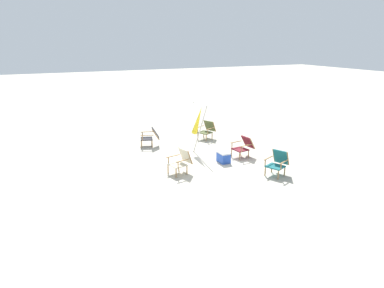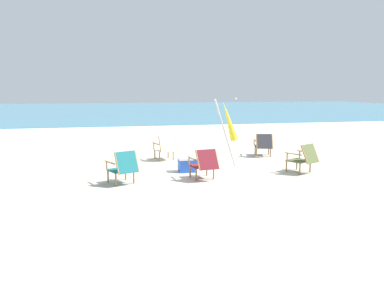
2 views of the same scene
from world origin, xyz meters
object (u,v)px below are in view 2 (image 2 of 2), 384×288
(umbrella_furled_yellow, at_px, (229,122))
(cooler_box, at_px, (187,164))
(beach_chair_mid_center, at_px, (204,163))
(beach_chair_front_right, at_px, (264,144))
(beach_chair_far_center, at_px, (304,158))
(beach_chair_back_left, at_px, (123,167))
(beach_chair_front_left, at_px, (166,147))

(umbrella_furled_yellow, relative_size, cooler_box, 4.09)
(beach_chair_mid_center, relative_size, beach_chair_front_right, 0.93)
(beach_chair_far_center, xyz_separation_m, umbrella_furled_yellow, (-1.70, 1.26, 0.88))
(beach_chair_back_left, xyz_separation_m, beach_chair_front_left, (1.44, 2.81, 0.00))
(beach_chair_far_center, distance_m, cooler_box, 3.14)
(beach_chair_back_left, distance_m, beach_chair_far_center, 4.77)
(beach_chair_far_center, bearing_deg, beach_chair_mid_center, -177.45)
(beach_chair_mid_center, bearing_deg, beach_chair_far_center, 2.55)
(beach_chair_mid_center, xyz_separation_m, umbrella_furled_yellow, (1.08, 1.39, 0.89))
(beach_chair_mid_center, relative_size, cooler_box, 1.71)
(beach_chair_front_right, bearing_deg, beach_chair_mid_center, -135.19)
(beach_chair_front_left, relative_size, umbrella_furled_yellow, 0.41)
(umbrella_furled_yellow, height_order, cooler_box, umbrella_furled_yellow)
(beach_chair_back_left, relative_size, beach_chair_far_center, 0.96)
(beach_chair_front_left, height_order, cooler_box, beach_chair_front_left)
(beach_chair_front_left, distance_m, beach_chair_far_center, 4.26)
(beach_chair_front_left, relative_size, beach_chair_far_center, 0.90)
(beach_chair_front_left, bearing_deg, beach_chair_front_right, -0.37)
(beach_chair_front_right, xyz_separation_m, cooler_box, (-3.00, -1.77, -0.22))
(beach_chair_front_left, xyz_separation_m, beach_chair_front_right, (3.32, -0.02, -0.01))
(umbrella_furled_yellow, xyz_separation_m, cooler_box, (-1.30, -0.40, -1.11))
(beach_chair_front_right, distance_m, beach_chair_far_center, 2.63)
(beach_chair_back_left, bearing_deg, cooler_box, 30.01)
(beach_chair_front_left, distance_m, cooler_box, 1.84)
(beach_chair_back_left, bearing_deg, beach_chair_mid_center, 0.90)
(beach_chair_back_left, xyz_separation_m, beach_chair_mid_center, (1.98, 0.03, -0.01))
(beach_chair_back_left, distance_m, umbrella_furled_yellow, 3.49)
(beach_chair_back_left, xyz_separation_m, beach_chair_front_right, (4.76, 2.79, -0.01))
(beach_chair_far_center, relative_size, umbrella_furled_yellow, 0.45)
(umbrella_furled_yellow, distance_m, cooler_box, 1.76)
(beach_chair_back_left, relative_size, beach_chair_front_left, 1.07)
(beach_chair_back_left, relative_size, umbrella_furled_yellow, 0.43)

